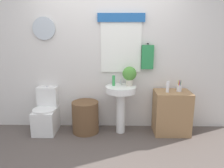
% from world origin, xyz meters
% --- Properties ---
extents(ground_plane, '(8.00, 8.00, 0.00)m').
position_xyz_m(ground_plane, '(0.00, 0.00, 0.00)').
color(ground_plane, '#564C47').
extents(back_wall, '(4.40, 0.18, 2.60)m').
position_xyz_m(back_wall, '(0.00, 1.15, 1.31)').
color(back_wall, silver).
rests_on(back_wall, ground_plane).
extents(toilet, '(0.38, 0.51, 0.77)m').
position_xyz_m(toilet, '(-1.05, 0.88, 0.29)').
color(toilet, white).
rests_on(toilet, ground_plane).
extents(laundry_hamper, '(0.45, 0.45, 0.53)m').
position_xyz_m(laundry_hamper, '(-0.37, 0.85, 0.27)').
color(laundry_hamper, brown).
rests_on(laundry_hamper, ground_plane).
extents(pedestal_sink, '(0.50, 0.50, 0.81)m').
position_xyz_m(pedestal_sink, '(0.22, 0.85, 0.60)').
color(pedestal_sink, white).
rests_on(pedestal_sink, ground_plane).
extents(faucet, '(0.03, 0.03, 0.10)m').
position_xyz_m(faucet, '(0.22, 0.97, 0.86)').
color(faucet, silver).
rests_on(faucet, pedestal_sink).
extents(wooden_cabinet, '(0.58, 0.44, 0.72)m').
position_xyz_m(wooden_cabinet, '(1.08, 0.85, 0.36)').
color(wooden_cabinet, '#9E754C').
rests_on(wooden_cabinet, ground_plane).
extents(soap_bottle, '(0.05, 0.05, 0.17)m').
position_xyz_m(soap_bottle, '(0.10, 0.90, 0.89)').
color(soap_bottle, green).
rests_on(soap_bottle, pedestal_sink).
extents(potted_plant, '(0.23, 0.23, 0.32)m').
position_xyz_m(potted_plant, '(0.36, 0.91, 0.99)').
color(potted_plant, beige).
rests_on(potted_plant, pedestal_sink).
extents(lotion_bottle, '(0.05, 0.05, 0.18)m').
position_xyz_m(lotion_bottle, '(0.98, 0.81, 0.81)').
color(lotion_bottle, white).
rests_on(lotion_bottle, wooden_cabinet).
extents(toothbrush_cup, '(0.08, 0.08, 0.19)m').
position_xyz_m(toothbrush_cup, '(1.18, 0.87, 0.78)').
color(toothbrush_cup, silver).
rests_on(toothbrush_cup, wooden_cabinet).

